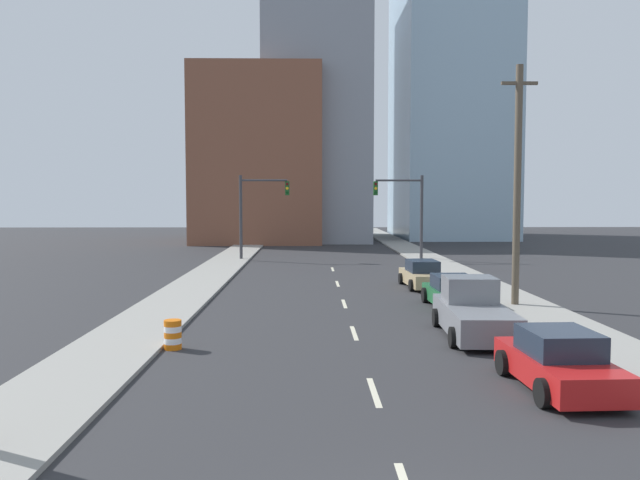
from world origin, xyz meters
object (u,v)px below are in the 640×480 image
at_px(traffic_signal_left, 254,206).
at_px(traffic_signal_right, 409,206).
at_px(sedan_green, 453,293).
at_px(traffic_barrel, 173,335).
at_px(pickup_truck_gray, 473,313).
at_px(utility_pole_right_mid, 517,185).
at_px(sedan_red, 559,362).
at_px(sedan_tan, 422,275).

height_order(traffic_signal_left, traffic_signal_right, same).
relative_size(traffic_signal_right, sedan_green, 1.49).
relative_size(traffic_barrel, sedan_green, 0.21).
distance_m(traffic_signal_right, sedan_green, 22.18).
bearing_deg(traffic_signal_right, pickup_truck_gray, -94.32).
bearing_deg(traffic_signal_right, sedan_green, -93.90).
bearing_deg(sedan_green, traffic_signal_left, 115.05).
relative_size(utility_pole_right_mid, sedan_red, 2.43).
bearing_deg(sedan_green, pickup_truck_gray, -97.10).
relative_size(utility_pole_right_mid, traffic_barrel, 11.28).
distance_m(traffic_signal_left, sedan_red, 35.69).
xyz_separation_m(utility_pole_right_mid, sedan_green, (-2.83, -0.06, -4.82)).
xyz_separation_m(utility_pole_right_mid, pickup_truck_gray, (-3.43, -5.80, -4.66)).
xyz_separation_m(sedan_green, sedan_tan, (-0.19, 6.37, 0.01)).
height_order(traffic_barrel, pickup_truck_gray, pickup_truck_gray).
height_order(utility_pole_right_mid, pickup_truck_gray, utility_pole_right_mid).
height_order(traffic_signal_left, utility_pole_right_mid, utility_pole_right_mid).
bearing_deg(traffic_signal_right, utility_pole_right_mid, -86.48).
height_order(traffic_signal_right, utility_pole_right_mid, utility_pole_right_mid).
xyz_separation_m(traffic_signal_left, sedan_green, (10.76, -21.83, -3.64)).
height_order(sedan_red, sedan_tan, sedan_red).
bearing_deg(traffic_signal_left, sedan_green, -63.77).
relative_size(traffic_signal_left, sedan_tan, 1.47).
bearing_deg(utility_pole_right_mid, pickup_truck_gray, -120.56).
height_order(traffic_barrel, sedan_green, sedan_green).
relative_size(sedan_red, pickup_truck_gray, 0.80).
height_order(sedan_red, sedan_green, sedan_red).
bearing_deg(traffic_barrel, pickup_truck_gray, 10.19).
xyz_separation_m(traffic_signal_left, sedan_tan, (10.56, -15.46, -3.63)).
height_order(pickup_truck_gray, sedan_green, pickup_truck_gray).
bearing_deg(sedan_green, utility_pole_right_mid, 0.01).
height_order(traffic_signal_right, sedan_green, traffic_signal_right).
distance_m(utility_pole_right_mid, sedan_green, 5.59).
bearing_deg(sedan_tan, traffic_signal_right, 80.95).
bearing_deg(sedan_red, pickup_truck_gray, 92.62).
bearing_deg(traffic_signal_left, sedan_red, -72.50).
height_order(utility_pole_right_mid, sedan_red, utility_pole_right_mid).
bearing_deg(traffic_barrel, traffic_signal_left, 89.90).
height_order(utility_pole_right_mid, sedan_green, utility_pole_right_mid).
distance_m(pickup_truck_gray, sedan_tan, 12.12).
distance_m(traffic_signal_right, sedan_tan, 15.97).
relative_size(utility_pole_right_mid, sedan_green, 2.38).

